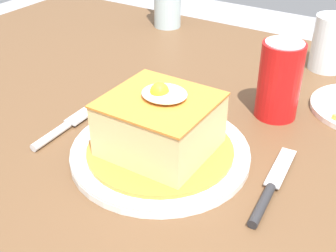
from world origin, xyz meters
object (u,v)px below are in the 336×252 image
(knife, at_px, (268,193))
(soda_can, at_px, (280,80))
(main_plate, at_px, (160,151))
(fork, at_px, (61,129))
(drinking_glass, at_px, (329,47))

(knife, distance_m, soda_can, 0.21)
(main_plate, bearing_deg, soda_can, 64.50)
(fork, xyz_separation_m, soda_can, (0.25, 0.22, 0.06))
(fork, bearing_deg, soda_can, 41.29)
(knife, bearing_deg, drinking_glass, 96.22)
(main_plate, relative_size, drinking_glass, 2.36)
(main_plate, height_order, soda_can, soda_can)
(fork, distance_m, knife, 0.32)
(main_plate, bearing_deg, fork, -170.16)
(drinking_glass, bearing_deg, knife, -83.78)
(fork, distance_m, soda_can, 0.34)
(main_plate, xyz_separation_m, knife, (0.16, -0.00, -0.00))
(main_plate, height_order, fork, main_plate)
(main_plate, relative_size, soda_can, 2.00)
(fork, bearing_deg, drinking_glass, 58.58)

